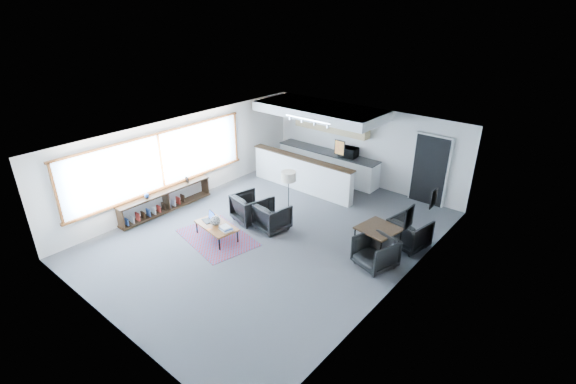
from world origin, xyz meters
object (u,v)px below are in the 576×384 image
Objects in this scene: coffee_table at (216,226)px; ceramic_pot at (215,221)px; laptop at (210,218)px; dining_table at (378,230)px; microwave at (348,151)px; floor_lamp at (289,178)px; book_stack at (226,228)px; armchair_right at (272,215)px; armchair_left at (250,207)px; dining_chair_far at (409,234)px; dining_chair_near at (375,253)px.

ceramic_pot is at bearing -78.78° from coffee_table.
coffee_table is 3.32× the size of laptop.
microwave is (-2.94, 3.24, 0.46)m from dining_table.
floor_lamp is 3.21m from microwave.
laptop is (-0.31, 0.06, 0.10)m from coffee_table.
armchair_right is (0.40, 1.29, -0.02)m from book_stack.
dining_table is (3.18, 2.01, 0.23)m from book_stack.
dining_table is at bearing -155.25° from armchair_left.
armchair_right is 3.56m from dining_chair_far.
dining_chair_far is at bearing 37.95° from book_stack.
coffee_table is at bearing -150.72° from dining_table.
armchair_right reaches higher than book_stack.
dining_chair_near is 0.96× the size of dining_chair_far.
dining_chair_near is (4.09, 1.45, -0.10)m from laptop.
armchair_right is at bearing 36.20° from dining_chair_far.
armchair_left reaches higher than dining_chair_far.
dining_chair_near reaches higher than coffee_table.
dining_table reaches higher than laptop.
book_stack is 5.30m from microwave.
ceramic_pot is at bearing -150.43° from dining_table.
armchair_left reaches higher than dining_chair_near.
dining_chair_near is (3.04, -0.52, -0.89)m from floor_lamp.
microwave is (-3.38, 2.42, 0.76)m from dining_chair_far.
dining_chair_near is (3.78, 1.53, -0.17)m from ceramic_pot.
laptop is 0.69m from book_stack.
dining_chair_near reaches higher than laptop.
armchair_right reaches higher than dining_chair_far.
laptop is at bearing -104.32° from microwave.
floor_lamp is (1.05, 1.97, 0.79)m from laptop.
ceramic_pot is 1.52m from armchair_right.
floor_lamp reaches higher than book_stack.
book_stack is 1.35m from armchair_right.
armchair_left reaches higher than book_stack.
floor_lamp is (0.74, 2.03, 0.88)m from coffee_table.
coffee_table is at bearing 178.27° from book_stack.
armchair_right is 3.00m from dining_chair_near.
coffee_table is 0.17m from ceramic_pot.
dining_chair_far is (3.26, 0.78, -0.87)m from floor_lamp.
microwave is (-3.16, 3.73, 0.78)m from dining_chair_near.
armchair_right reaches higher than coffee_table.
ceramic_pot is 0.45× the size of microwave.
armchair_left is 1.05× the size of armchair_right.
armchair_right is 2.88m from dining_table.
book_stack is 4.59m from dining_chair_far.
microwave reaches higher than book_stack.
book_stack is at bearing 7.04° from coffee_table.
microwave reaches higher than dining_table.
book_stack is at bearing -96.75° from microwave.
coffee_table is 1.46× the size of armchair_left.
armchair_right is 0.58× the size of floor_lamp.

